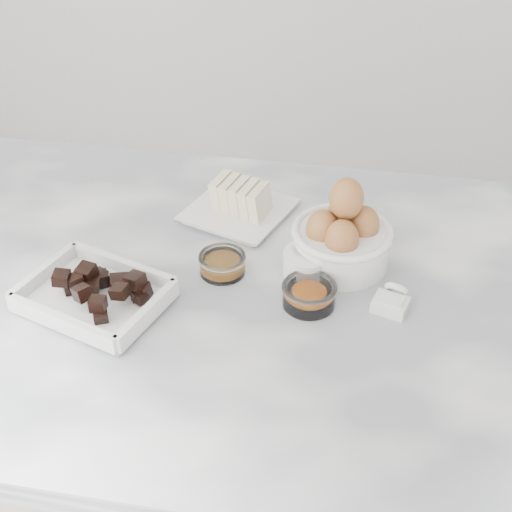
{
  "coord_description": "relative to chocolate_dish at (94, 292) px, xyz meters",
  "views": [
    {
      "loc": [
        0.18,
        -0.84,
        1.64
      ],
      "look_at": [
        0.02,
        0.03,
        0.98
      ],
      "focal_mm": 50.0,
      "sensor_mm": 36.0,
      "label": 1
    }
  ],
  "objects": [
    {
      "name": "marble_slab",
      "position": [
        0.21,
        0.08,
        -0.04
      ],
      "size": [
        1.2,
        0.8,
        0.04
      ],
      "primitive_type": "cube",
      "color": "white",
      "rests_on": "cabinet"
    },
    {
      "name": "chocolate_dish",
      "position": [
        0.0,
        0.0,
        0.0
      ],
      "size": [
        0.25,
        0.22,
        0.05
      ],
      "color": "white",
      "rests_on": "marble_slab"
    },
    {
      "name": "salt_spoon",
      "position": [
        0.44,
        0.07,
        -0.01
      ],
      "size": [
        0.06,
        0.07,
        0.04
      ],
      "color": "white",
      "rests_on": "marble_slab"
    },
    {
      "name": "vanilla_spoon",
      "position": [
        0.34,
        0.14,
        -0.01
      ],
      "size": [
        0.07,
        0.08,
        0.04
      ],
      "color": "white",
      "rests_on": "marble_slab"
    },
    {
      "name": "cabinet",
      "position": [
        0.21,
        0.08,
        -0.51
      ],
      "size": [
        1.1,
        0.7,
        0.9
      ],
      "primitive_type": "cube",
      "color": "beige",
      "rests_on": "ground"
    },
    {
      "name": "sugar_ramekin",
      "position": [
        0.3,
        0.12,
        0.0
      ],
      "size": [
        0.08,
        0.08,
        0.04
      ],
      "color": "white",
      "rests_on": "marble_slab"
    },
    {
      "name": "zest_bowl",
      "position": [
        0.32,
        0.06,
        -0.0
      ],
      "size": [
        0.08,
        0.08,
        0.04
      ],
      "color": "white",
      "rests_on": "marble_slab"
    },
    {
      "name": "butter_plate",
      "position": [
        0.16,
        0.28,
        0.0
      ],
      "size": [
        0.21,
        0.21,
        0.07
      ],
      "color": "white",
      "rests_on": "marble_slab"
    },
    {
      "name": "honey_bowl",
      "position": [
        0.17,
        0.11,
        -0.01
      ],
      "size": [
        0.08,
        0.08,
        0.03
      ],
      "color": "white",
      "rests_on": "marble_slab"
    },
    {
      "name": "egg_bowl",
      "position": [
        0.35,
        0.17,
        0.03
      ],
      "size": [
        0.16,
        0.16,
        0.15
      ],
      "color": "white",
      "rests_on": "marble_slab"
    }
  ]
}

